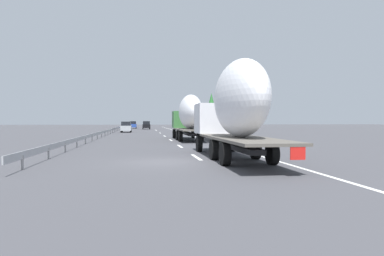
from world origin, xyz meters
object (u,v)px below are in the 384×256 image
Objects in this scene: truck_lead at (189,115)px; road_sign at (195,119)px; car_blue_sedan at (133,125)px; car_red_compact at (133,124)px; car_black_suv at (146,125)px; car_silver_hatch at (126,127)px; truck_trailing at (235,107)px.

truck_lead is 3.75× the size of road_sign.
car_red_compact is at bearing 1.18° from car_blue_sedan.
car_black_suv is (-25.64, -3.74, 0.01)m from car_red_compact.
car_blue_sedan is at bearing -0.68° from car_silver_hatch.
truck_trailing is 67.74m from car_black_suv.
car_silver_hatch is at bearing 9.48° from truck_trailing.
car_black_suv is 1.06× the size of car_silver_hatch.
truck_lead is at bearing -173.03° from car_blue_sedan.
car_blue_sedan is at bearing -178.82° from car_red_compact.
car_black_suv is (67.62, 3.71, -1.77)m from truck_trailing.
car_red_compact is (93.26, 7.44, -1.78)m from truck_trailing.
truck_lead reaches higher than car_blue_sedan.
car_black_suv reaches higher than car_blue_sedan.
car_silver_hatch is at bearing 47.38° from road_sign.
car_red_compact is at bearing -0.02° from car_silver_hatch.
car_black_suv is at bearing -157.94° from car_blue_sedan.
car_red_compact is 0.95× the size of car_silver_hatch.
car_black_suv reaches higher than car_red_compact.
car_black_suv reaches higher than car_silver_hatch.
road_sign is at bearing -168.23° from car_black_suv.
car_black_suv is at bearing -9.28° from car_silver_hatch.
car_black_suv is 1.03× the size of car_blue_sedan.
car_silver_hatch is at bearing 179.32° from car_blue_sedan.
car_silver_hatch is (26.65, 7.46, -1.62)m from truck_lead.
road_sign reaches higher than car_blue_sedan.
car_blue_sedan is at bearing 13.95° from road_sign.
car_blue_sedan is at bearing 5.33° from truck_trailing.
car_blue_sedan is (8.34, 3.38, -0.03)m from car_black_suv.
car_silver_hatch is 0.97× the size of car_blue_sedan.
truck_lead is at bearing -174.35° from car_red_compact.
road_sign is (-9.72, -10.56, 1.31)m from car_silver_hatch.
road_sign reaches higher than car_red_compact.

